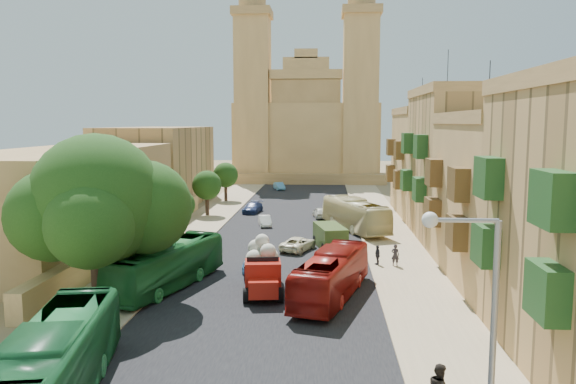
# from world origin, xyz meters

# --- Properties ---
(ground) EXTENTS (260.00, 260.00, 0.00)m
(ground) POSITION_xyz_m (0.00, 0.00, 0.00)
(ground) COLOR olive
(road_surface) EXTENTS (14.00, 140.00, 0.01)m
(road_surface) POSITION_xyz_m (0.00, 30.00, 0.01)
(road_surface) COLOR black
(road_surface) RESTS_ON ground
(sidewalk_east) EXTENTS (5.00, 140.00, 0.01)m
(sidewalk_east) POSITION_xyz_m (9.50, 30.00, 0.01)
(sidewalk_east) COLOR tan
(sidewalk_east) RESTS_ON ground
(sidewalk_west) EXTENTS (5.00, 140.00, 0.01)m
(sidewalk_west) POSITION_xyz_m (-9.50, 30.00, 0.01)
(sidewalk_west) COLOR tan
(sidewalk_west) RESTS_ON ground
(kerb_east) EXTENTS (0.25, 140.00, 0.12)m
(kerb_east) POSITION_xyz_m (7.00, 30.00, 0.06)
(kerb_east) COLOR tan
(kerb_east) RESTS_ON ground
(kerb_west) EXTENTS (0.25, 140.00, 0.12)m
(kerb_west) POSITION_xyz_m (-7.00, 30.00, 0.06)
(kerb_west) COLOR tan
(kerb_west) RESTS_ON ground
(townhouse_b) EXTENTS (9.00, 14.00, 14.90)m
(townhouse_b) POSITION_xyz_m (15.95, 11.00, 5.66)
(townhouse_b) COLOR tan
(townhouse_b) RESTS_ON ground
(townhouse_c) EXTENTS (9.00, 14.00, 17.40)m
(townhouse_c) POSITION_xyz_m (15.95, 25.00, 6.91)
(townhouse_c) COLOR tan
(townhouse_c) RESTS_ON ground
(townhouse_d) EXTENTS (9.00, 14.00, 15.90)m
(townhouse_d) POSITION_xyz_m (15.95, 39.00, 6.16)
(townhouse_d) COLOR tan
(townhouse_d) RESTS_ON ground
(west_wall) EXTENTS (1.00, 40.00, 1.80)m
(west_wall) POSITION_xyz_m (-12.50, 20.00, 0.90)
(west_wall) COLOR tan
(west_wall) RESTS_ON ground
(west_building_low) EXTENTS (10.00, 28.00, 8.40)m
(west_building_low) POSITION_xyz_m (-18.00, 18.00, 4.20)
(west_building_low) COLOR #9F7845
(west_building_low) RESTS_ON ground
(west_building_mid) EXTENTS (10.00, 22.00, 10.00)m
(west_building_mid) POSITION_xyz_m (-18.00, 44.00, 5.00)
(west_building_mid) COLOR tan
(west_building_mid) RESTS_ON ground
(church) EXTENTS (28.00, 22.50, 36.30)m
(church) POSITION_xyz_m (-0.00, 78.61, 9.52)
(church) COLOR tan
(church) RESTS_ON ground
(ficus_tree) EXTENTS (10.01, 9.21, 10.01)m
(ficus_tree) POSITION_xyz_m (-9.41, 4.01, 5.92)
(ficus_tree) COLOR #37261B
(ficus_tree) RESTS_ON ground
(street_tree_a) EXTENTS (3.60, 3.60, 5.54)m
(street_tree_a) POSITION_xyz_m (-10.00, 12.00, 3.71)
(street_tree_a) COLOR #37261B
(street_tree_a) RESTS_ON ground
(street_tree_b) EXTENTS (2.85, 2.85, 4.38)m
(street_tree_b) POSITION_xyz_m (-10.00, 24.00, 2.93)
(street_tree_b) COLOR #37261B
(street_tree_b) RESTS_ON ground
(street_tree_c) EXTENTS (3.35, 3.35, 5.15)m
(street_tree_c) POSITION_xyz_m (-10.00, 36.00, 3.45)
(street_tree_c) COLOR #37261B
(street_tree_c) RESTS_ON ground
(street_tree_d) EXTENTS (3.41, 3.41, 5.24)m
(street_tree_d) POSITION_xyz_m (-10.00, 48.00, 3.51)
(street_tree_d) COLOR #37261B
(street_tree_d) RESTS_ON ground
(streetlamp) EXTENTS (2.11, 0.44, 8.22)m
(streetlamp) POSITION_xyz_m (7.72, -12.00, 5.20)
(streetlamp) COLOR gray
(streetlamp) RESTS_ON ground
(red_truck) EXTENTS (3.07, 6.24, 3.51)m
(red_truck) POSITION_xyz_m (-0.32, 7.13, 1.54)
(red_truck) COLOR #A5180C
(red_truck) RESTS_ON ground
(olive_pickup) EXTENTS (3.04, 4.96, 1.91)m
(olive_pickup) POSITION_xyz_m (4.00, 20.00, 0.93)
(olive_pickup) COLOR #344B1C
(olive_pickup) RESTS_ON ground
(bus_green_south) EXTENTS (4.58, 11.74, 3.19)m
(bus_green_south) POSITION_xyz_m (-6.50, -7.64, 1.59)
(bus_green_south) COLOR #1E6835
(bus_green_south) RESTS_ON ground
(bus_green_north) EXTENTS (5.46, 11.00, 2.99)m
(bus_green_north) POSITION_xyz_m (-6.50, 7.44, 1.49)
(bus_green_north) COLOR #1B6429
(bus_green_north) RESTS_ON ground
(bus_red_east) EXTENTS (5.06, 10.44, 2.83)m
(bus_red_east) POSITION_xyz_m (4.00, 6.14, 1.42)
(bus_red_east) COLOR maroon
(bus_red_east) RESTS_ON ground
(bus_cream_east) EXTENTS (6.53, 11.30, 3.10)m
(bus_cream_east) POSITION_xyz_m (6.50, 28.00, 1.55)
(bus_cream_east) COLOR beige
(bus_cream_east) RESTS_ON ground
(car_blue_a) EXTENTS (1.98, 3.49, 1.12)m
(car_blue_a) POSITION_xyz_m (-1.39, 10.27, 0.56)
(car_blue_a) COLOR #3B7BBC
(car_blue_a) RESTS_ON ground
(car_white_a) EXTENTS (1.78, 3.41, 1.07)m
(car_white_a) POSITION_xyz_m (-2.64, 29.61, 0.54)
(car_white_a) COLOR white
(car_white_a) RESTS_ON ground
(car_cream) EXTENTS (3.28, 4.55, 1.15)m
(car_cream) POSITION_xyz_m (1.35, 18.71, 0.58)
(car_cream) COLOR #F3EAC6
(car_cream) RESTS_ON ground
(car_dkblue) EXTENTS (2.29, 4.40, 1.22)m
(car_dkblue) POSITION_xyz_m (-5.00, 38.04, 0.61)
(car_dkblue) COLOR navy
(car_dkblue) RESTS_ON ground
(car_white_b) EXTENTS (1.98, 3.71, 1.20)m
(car_white_b) POSITION_xyz_m (3.02, 34.91, 0.60)
(car_white_b) COLOR beige
(car_white_b) RESTS_ON ground
(car_blue_b) EXTENTS (2.24, 3.78, 1.18)m
(car_blue_b) POSITION_xyz_m (-3.77, 60.92, 0.59)
(car_blue_b) COLOR #5398C5
(car_blue_b) RESTS_ON ground
(pedestrian_a) EXTENTS (0.70, 0.58, 1.64)m
(pedestrian_a) POSITION_xyz_m (8.79, 14.14, 0.82)
(pedestrian_a) COLOR #28242A
(pedestrian_a) RESTS_ON ground
(pedestrian_c) EXTENTS (0.58, 0.93, 1.48)m
(pedestrian_c) POSITION_xyz_m (7.50, 14.40, 0.74)
(pedestrian_c) COLOR #2F2D35
(pedestrian_c) RESTS_ON ground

